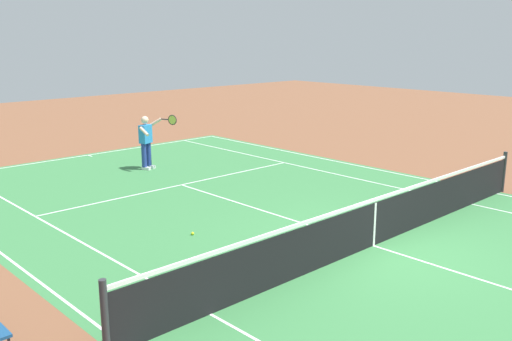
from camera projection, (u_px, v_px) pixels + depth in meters
name	position (u px, v px, depth m)	size (l,w,h in m)	color
ground_plane	(373.00, 246.00, 11.13)	(60.00, 60.00, 0.00)	brown
court_slab	(373.00, 246.00, 11.13)	(24.20, 11.40, 0.00)	#387A42
court_line_markings	(373.00, 245.00, 11.13)	(23.85, 11.05, 0.01)	white
tennis_net	(374.00, 222.00, 11.02)	(0.10, 11.70, 1.08)	#2D2D33
tennis_player_near	(147.00, 139.00, 17.35)	(0.95, 0.90, 1.70)	navy
tennis_ball	(193.00, 233.00, 11.72)	(0.07, 0.07, 0.07)	#CCE01E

